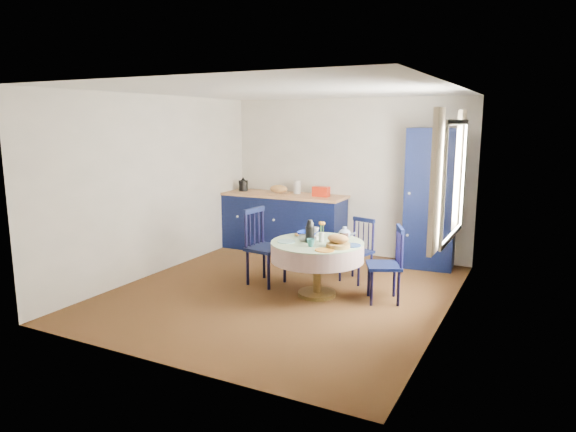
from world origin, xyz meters
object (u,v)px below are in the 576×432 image
mug_a (303,238)px  mug_c (344,236)px  pantry_cabinet (431,199)px  chair_far (358,250)px  chair_left (263,246)px  cobalt_bowl (308,234)px  dining_table (318,251)px  mug_d (315,231)px  kitchen_counter (283,221)px  chair_right (387,264)px  mug_b (311,243)px

mug_a → mug_c: mug_c is taller
pantry_cabinet → mug_a: pantry_cabinet is taller
chair_far → mug_a: size_ratio=7.71×
chair_left → cobalt_bowl: chair_left is taller
pantry_cabinet → dining_table: pantry_cabinet is taller
dining_table → mug_a: size_ratio=10.32×
mug_d → cobalt_bowl: mug_d is taller
kitchen_counter → mug_d: bearing=-51.0°
kitchen_counter → cobalt_bowl: bearing=-54.1°
chair_right → mug_a: (-0.99, -0.26, 0.27)m
mug_a → mug_b: size_ratio=1.13×
kitchen_counter → cobalt_bowl: size_ratio=8.39×
kitchen_counter → pantry_cabinet: bearing=1.4°
mug_a → mug_d: 0.39m
chair_right → cobalt_bowl: (-1.06, 0.02, 0.25)m
chair_left → mug_d: size_ratio=9.09×
pantry_cabinet → mug_b: size_ratio=20.88×
pantry_cabinet → chair_right: (-0.13, -1.74, -0.56)m
kitchen_counter → dining_table: 2.35m
chair_left → chair_far: chair_left is taller
kitchen_counter → mug_b: size_ratio=21.91×
kitchen_counter → chair_right: 2.80m
chair_left → dining_table: bearing=-92.6°
chair_right → mug_a: bearing=-99.1°
dining_table → chair_left: size_ratio=1.13×
kitchen_counter → dining_table: size_ratio=1.88×
chair_right → pantry_cabinet: bearing=151.8°
chair_far → mug_b: chair_far is taller
kitchen_counter → chair_far: 1.98m
chair_left → mug_d: chair_left is taller
chair_right → mug_b: chair_right is taller
chair_left → chair_right: bearing=-81.1°
chair_left → mug_b: 0.98m
kitchen_counter → mug_b: kitchen_counter is taller
dining_table → kitchen_counter: bearing=128.4°
cobalt_bowl → mug_a: bearing=-76.0°
chair_left → mug_b: chair_left is taller
chair_left → mug_a: bearing=-99.8°
mug_b → dining_table: bearing=93.1°
mug_a → chair_far: bearing=65.2°
pantry_cabinet → chair_right: pantry_cabinet is taller
pantry_cabinet → chair_far: (-0.71, -1.13, -0.59)m
chair_right → mug_c: 0.64m
mug_d → mug_b: bearing=-70.3°
chair_far → mug_a: (-0.40, -0.87, 0.30)m
dining_table → mug_d: 0.42m
chair_far → mug_a: chair_far is taller
dining_table → chair_far: 0.85m
chair_left → cobalt_bowl: 0.65m
dining_table → mug_b: size_ratio=11.63×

